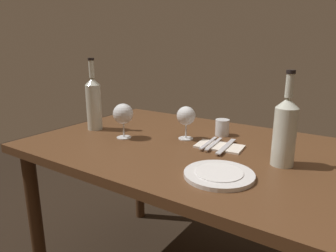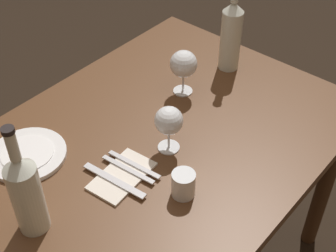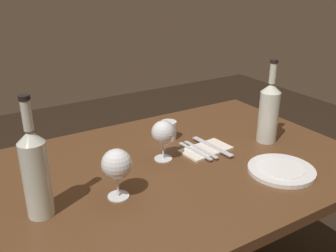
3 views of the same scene
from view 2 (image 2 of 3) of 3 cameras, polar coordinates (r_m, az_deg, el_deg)
The scene contains 11 objects.
dining_table at distance 1.52m, azimuth -2.31°, elevation -4.72°, with size 1.30×0.90×0.74m.
wine_glass_left at distance 1.60m, azimuth 1.83°, elevation 7.22°, with size 0.09×0.09×0.16m.
wine_glass_right at distance 1.38m, azimuth 0.09°, elevation 0.54°, with size 0.08×0.08×0.15m.
wine_bottle at distance 1.72m, azimuth 7.41°, elevation 10.66°, with size 0.07×0.07×0.35m.
wine_bottle_second at distance 1.21m, azimuth -16.34°, elevation -7.46°, with size 0.08×0.08×0.33m.
water_tumbler at distance 1.30m, azimuth 1.81°, elevation -6.92°, with size 0.06×0.06×0.08m.
dinner_plate at distance 1.48m, azimuth -16.14°, elevation -3.23°, with size 0.23×0.23×0.02m.
folded_napkin at distance 1.37m, azimuth -5.43°, elevation -5.85°, with size 0.20×0.13×0.01m.
fork_inner at distance 1.38m, azimuth -4.71°, elevation -5.09°, with size 0.03×0.18×0.00m.
fork_outer at distance 1.39m, azimuth -4.00°, elevation -4.52°, with size 0.03×0.18×0.00m.
table_knife at distance 1.35m, azimuth -6.34°, elevation -6.36°, with size 0.04×0.21×0.00m.
Camera 2 is at (0.76, 0.73, 1.75)m, focal length 51.95 mm.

